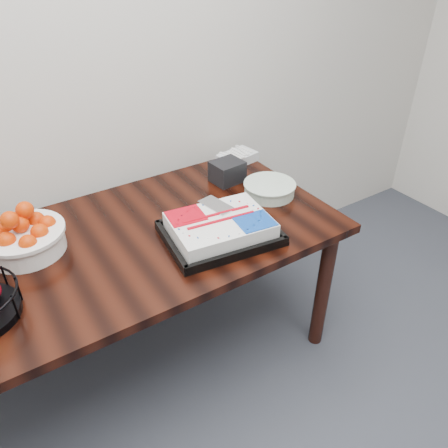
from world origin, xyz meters
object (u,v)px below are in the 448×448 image
plate_stack (269,189)px  napkin_box (227,172)px  table (127,257)px  cake_tray (220,228)px  tangerine_bowl (23,233)px

plate_stack → napkin_box: size_ratio=1.67×
table → plate_stack: plate_stack is taller
cake_tray → tangerine_bowl: bearing=154.2°
table → tangerine_bowl: 0.41m
table → cake_tray: 0.41m
table → tangerine_bowl: tangerine_bowl is taller
plate_stack → napkin_box: (-0.09, 0.22, 0.02)m
table → napkin_box: napkin_box is taller
tangerine_bowl → table: bearing=-22.4°
tangerine_bowl → napkin_box: 0.98m
table → cake_tray: (0.34, -0.19, 0.13)m
cake_tray → plate_stack: cake_tray is taller
tangerine_bowl → plate_stack: (1.08, -0.17, -0.06)m
table → napkin_box: (0.63, 0.20, 0.14)m
plate_stack → cake_tray: bearing=-156.8°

